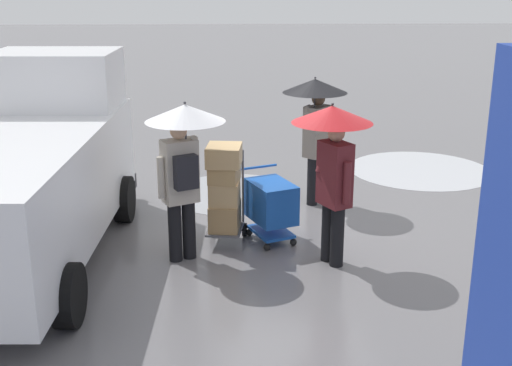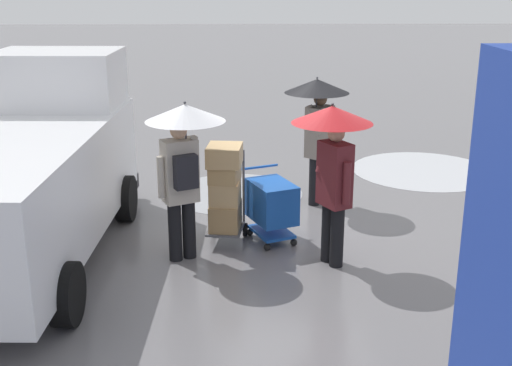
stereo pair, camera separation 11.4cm
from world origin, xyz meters
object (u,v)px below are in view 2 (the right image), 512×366
Objects in this scene: pedestrian_black_side at (318,111)px; pedestrian_white_side at (183,146)px; cargo_van_parked_right at (28,173)px; pedestrian_pink_side at (333,147)px; shopping_cart_vendor at (272,204)px; hand_dolly_boxes at (225,189)px.

pedestrian_black_side and pedestrian_white_side have the same top height.
pedestrian_pink_side is (-4.00, 0.33, 0.41)m from cargo_van_parked_right.
shopping_cart_vendor is at bearing -153.84° from pedestrian_white_side.
shopping_cart_vendor is 2.05m from pedestrian_black_side.
hand_dolly_boxes is at bearing -172.30° from cargo_van_parked_right.
hand_dolly_boxes is 1.74m from pedestrian_pink_side.
shopping_cart_vendor is 1.47m from pedestrian_pink_side.
shopping_cart_vendor is 1.65m from pedestrian_white_side.
pedestrian_black_side reaches higher than hand_dolly_boxes.
shopping_cart_vendor is 0.70× the size of hand_dolly_boxes.
hand_dolly_boxes is at bearing -135.45° from pedestrian_white_side.
pedestrian_white_side reaches higher than hand_dolly_boxes.
cargo_van_parked_right is 3.74× the size of hand_dolly_boxes.
cargo_van_parked_right reaches higher than hand_dolly_boxes.
cargo_van_parked_right is at bearing -4.78° from pedestrian_pink_side.
shopping_cart_vendor is 0.47× the size of pedestrian_pink_side.
cargo_van_parked_right is 5.31× the size of shopping_cart_vendor.
pedestrian_pink_side is 1.00× the size of pedestrian_black_side.
pedestrian_white_side is (1.92, -0.17, -0.01)m from pedestrian_pink_side.
shopping_cart_vendor is (-3.26, -0.42, -0.61)m from cargo_van_parked_right.
pedestrian_white_side reaches higher than shopping_cart_vendor.
cargo_van_parked_right is 2.12m from pedestrian_white_side.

